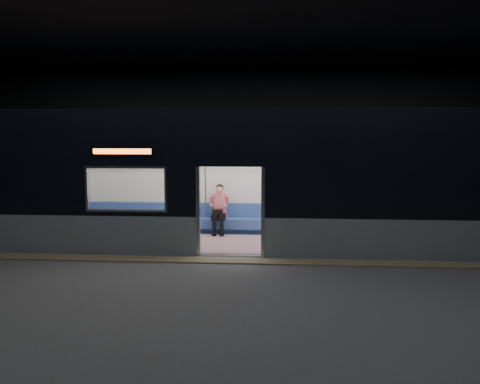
# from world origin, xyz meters

# --- Properties ---
(station_floor) EXTENTS (24.00, 14.00, 0.01)m
(station_floor) POSITION_xyz_m (0.00, 0.00, -0.01)
(station_floor) COLOR #47494C
(station_floor) RESTS_ON ground
(station_envelope) EXTENTS (24.00, 14.00, 5.00)m
(station_envelope) POSITION_xyz_m (0.00, 0.00, 3.66)
(station_envelope) COLOR black
(station_envelope) RESTS_ON station_floor
(tactile_strip) EXTENTS (22.80, 0.50, 0.03)m
(tactile_strip) POSITION_xyz_m (0.00, 0.55, 0.01)
(tactile_strip) COLOR #8C7F59
(tactile_strip) RESTS_ON station_floor
(metro_car) EXTENTS (18.00, 3.04, 3.35)m
(metro_car) POSITION_xyz_m (-0.00, 2.54, 1.85)
(metro_car) COLOR #8798A1
(metro_car) RESTS_ON station_floor
(passenger) EXTENTS (0.42, 0.70, 1.36)m
(passenger) POSITION_xyz_m (-0.55, 3.55, 0.80)
(passenger) COLOR black
(passenger) RESTS_ON metro_car
(handbag) EXTENTS (0.34, 0.32, 0.14)m
(handbag) POSITION_xyz_m (-0.57, 3.32, 0.68)
(handbag) COLOR black
(handbag) RESTS_ON passenger
(transit_map) EXTENTS (0.90, 0.03, 0.59)m
(transit_map) POSITION_xyz_m (1.78, 3.85, 1.44)
(transit_map) COLOR white
(transit_map) RESTS_ON metro_car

